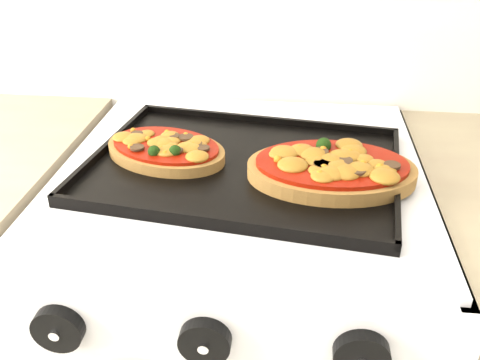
# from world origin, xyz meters

# --- Properties ---
(stove) EXTENTS (0.60, 0.60, 0.91)m
(stove) POSITION_xyz_m (0.02, 1.70, 0.46)
(stove) COLOR white
(stove) RESTS_ON floor
(control_panel) EXTENTS (0.60, 0.02, 0.09)m
(control_panel) POSITION_xyz_m (0.02, 1.39, 0.85)
(control_panel) COLOR white
(control_panel) RESTS_ON stove
(knob_left) EXTENTS (0.06, 0.02, 0.06)m
(knob_left) POSITION_xyz_m (-0.16, 1.37, 0.85)
(knob_left) COLOR black
(knob_left) RESTS_ON control_panel
(knob_center) EXTENTS (0.06, 0.02, 0.06)m
(knob_center) POSITION_xyz_m (0.01, 1.37, 0.85)
(knob_center) COLOR black
(knob_center) RESTS_ON control_panel
(knob_right) EXTENTS (0.06, 0.02, 0.06)m
(knob_right) POSITION_xyz_m (0.19, 1.37, 0.85)
(knob_right) COLOR black
(knob_right) RESTS_ON control_panel
(baking_tray) EXTENTS (0.52, 0.42, 0.02)m
(baking_tray) POSITION_xyz_m (0.02, 1.68, 0.92)
(baking_tray) COLOR black
(baking_tray) RESTS_ON stove
(pizza_left) EXTENTS (0.24, 0.20, 0.03)m
(pizza_left) POSITION_xyz_m (-0.11, 1.70, 0.94)
(pizza_left) COLOR olive
(pizza_left) RESTS_ON baking_tray
(pizza_right) EXTENTS (0.26, 0.18, 0.04)m
(pizza_right) POSITION_xyz_m (0.16, 1.66, 0.94)
(pizza_right) COLOR olive
(pizza_right) RESTS_ON baking_tray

